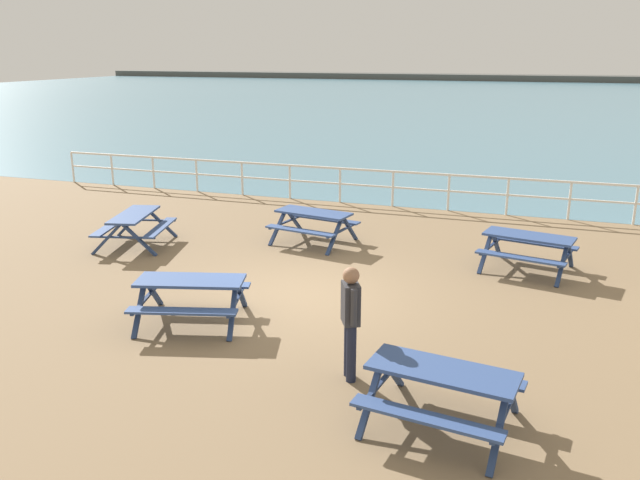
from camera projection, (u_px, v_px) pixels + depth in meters
ground_plane at (302, 300)px, 12.32m from camera, size 30.00×24.00×0.20m
sea_band at (499, 100)px, 60.18m from camera, size 142.00×90.00×0.01m
distant_shoreline at (519, 81)px, 99.22m from camera, size 142.00×6.00×1.80m
seaward_railing at (393, 182)px, 19.12m from camera, size 23.07×0.07×1.08m
picnic_table_near_left at (134, 222)px, 15.29m from camera, size 1.90×2.11×0.80m
picnic_table_near_right at (191, 290)px, 10.94m from camera, size 2.13×1.93×0.80m
picnic_table_mid_centre at (528, 244)px, 13.54m from camera, size 2.08×1.86×0.80m
picnic_table_far_left at (442, 383)px, 7.87m from camera, size 1.99×1.75×0.80m
picnic_table_far_right at (314, 219)px, 15.51m from camera, size 2.04×1.82×0.80m
visitor at (351, 316)px, 8.93m from camera, size 0.35×0.48×1.66m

